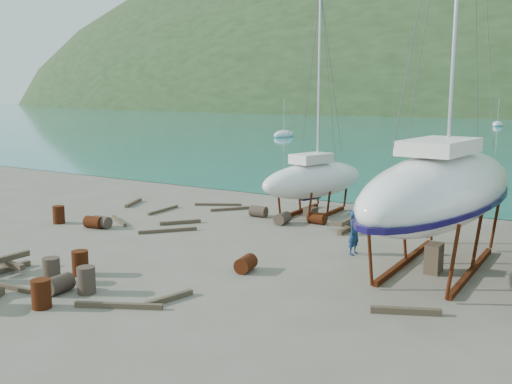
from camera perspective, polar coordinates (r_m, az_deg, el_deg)
The scene contains 33 objects.
ground at distance 21.26m, azimuth -6.67°, elevation -7.63°, with size 600.00×600.00×0.00m, color #615B4D.
far_house_left at distance 218.27m, azimuth 12.94°, elevation 8.53°, with size 6.60×5.60×5.60m.
far_house_center at distance 208.37m, azimuth 23.46°, elevation 7.94°, with size 6.60×5.60×5.60m.
moored_boat_left at distance 87.21m, azimuth 2.80°, elevation 5.76°, with size 2.00×5.00×6.05m.
moored_boat_far at distance 127.59m, azimuth 23.00°, elevation 6.24°, with size 2.00×5.00×6.05m.
large_sailboat_near at distance 21.51m, azimuth 18.08°, elevation 0.29°, with size 4.49×11.97×18.44m.
small_sailboat_shore at distance 30.27m, azimuth 5.82°, elevation 1.29°, with size 4.14×7.60×11.60m.
worker at distance 23.08m, azimuth 9.81°, elevation -4.04°, with size 0.65×0.42×1.77m, color navy.
drum_1 at distance 19.64m, azimuth -19.11°, elevation -8.69°, with size 0.58×0.58×0.88m, color #2D2823.
drum_2 at distance 28.40m, azimuth -15.90°, elevation -2.92°, with size 0.58×0.58×0.88m, color #5F2610.
drum_4 at distance 28.35m, azimuth 6.12°, elevation -2.62°, with size 0.58×0.58×0.88m, color #5F2610.
drum_5 at distance 19.27m, azimuth -16.61°, elevation -8.44°, with size 0.58×0.58×0.88m, color #2D2823.
drum_6 at distance 20.72m, azimuth -1.03°, elevation -7.19°, with size 0.58×0.58×0.88m, color #5F2610.
drum_7 at distance 18.42m, azimuth -20.68°, elevation -9.51°, with size 0.58×0.58×0.88m, color #5F2610.
drum_8 at distance 29.95m, azimuth -19.12°, elevation -2.15°, with size 0.58×0.58×0.88m, color #5F2610.
drum_9 at distance 29.81m, azimuth 0.25°, elevation -1.96°, with size 0.58×0.58×0.88m, color #2D2823.
drum_11 at distance 28.17m, azimuth 2.67°, elevation -2.66°, with size 0.58×0.58×0.88m, color #2D2823.
drum_14 at distance 21.22m, azimuth -17.17°, elevation -6.79°, with size 0.58×0.58×0.88m, color #5F2610.
drum_15 at distance 28.34m, azimuth -15.18°, elevation -2.91°, with size 0.58×0.58×0.88m, color #2D2823.
drum_16 at distance 20.65m, azimuth -19.77°, elevation -7.40°, with size 0.58×0.58×0.88m, color #2D2823.
timber_0 at distance 32.91m, azimuth -3.80°, elevation -1.26°, with size 0.14×2.70×0.14m, color brown.
timber_1 at distance 17.48m, azimuth 14.75°, elevation -11.43°, with size 0.19×2.03×0.19m, color brown.
timber_2 at distance 34.00m, azimuth -12.16°, elevation -1.07°, with size 0.19×2.22×0.19m, color brown.
timber_4 at distance 28.47m, azimuth -7.58°, elevation -3.02°, with size 0.17×2.05×0.17m, color brown.
timber_5 at distance 17.85m, azimuth -13.58°, elevation -10.98°, with size 0.16×2.68×0.16m, color brown.
timber_6 at distance 30.71m, azimuth 11.26°, elevation -2.17°, with size 0.19×2.09×0.19m, color brown.
timber_7 at distance 18.14m, azimuth -8.64°, elevation -10.46°, with size 0.17×1.70×0.17m, color brown.
timber_9 at distance 31.66m, azimuth -2.17°, elevation -1.68°, with size 0.15×2.75×0.15m, color brown.
timber_11 at distance 26.90m, azimuth -8.81°, elevation -3.82°, with size 0.15×2.73×0.15m, color brown.
timber_15 at distance 31.68m, azimuth -9.26°, elevation -1.79°, with size 0.15×2.56×0.15m, color brown.
timber_17 at distance 29.40m, azimuth -13.56°, elevation -2.81°, with size 0.16×2.28×0.16m, color brown.
timber_pile_fore at distance 22.55m, azimuth -23.64°, elevation -6.59°, with size 1.80×1.80×0.60m.
timber_pile_aft at distance 26.95m, azimuth 9.13°, elevation -3.31°, with size 1.80×1.80×0.60m.
Camera 1 is at (12.84, -15.74, 6.29)m, focal length 40.00 mm.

